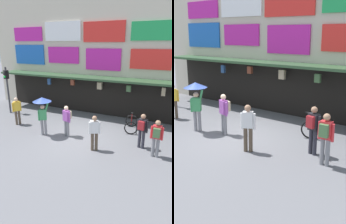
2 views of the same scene
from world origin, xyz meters
TOP-DOWN VIEW (x-y plane):
  - ground_plane at (0.00, 0.00)m, footprint 80.00×80.00m
  - shopfront at (-0.00, 4.57)m, footprint 18.00×2.60m
  - traffic_light_near at (-6.00, 1.51)m, footprint 0.30×0.34m
  - bicycle_parked at (2.52, 2.05)m, footprint 0.93×1.28m
  - pedestrian_in_black at (4.11, -0.34)m, footprint 0.53×0.35m
  - pedestrian_in_red at (-3.91, 0.04)m, footprint 0.38×0.45m
  - pedestrian_in_green at (1.52, -0.92)m, footprint 0.48×0.36m
  - pedestrian_in_yellow at (3.41, 0.21)m, footprint 0.52×0.41m
  - pedestrian_in_purple at (-0.36, -0.13)m, footprint 0.51×0.43m
  - pedestrian_with_umbrella at (-1.58, -0.52)m, footprint 0.96×0.96m

SIDE VIEW (x-z plane):
  - ground_plane at x=0.00m, z-range 0.00..0.00m
  - bicycle_parked at x=2.52m, z-range -0.13..0.92m
  - pedestrian_in_red at x=-3.91m, z-range 0.11..1.79m
  - pedestrian_in_green at x=1.52m, z-range 0.11..1.79m
  - pedestrian_in_black at x=4.11m, z-range 0.14..1.82m
  - pedestrian_in_yellow at x=3.41m, z-range 0.14..1.82m
  - pedestrian_in_purple at x=-0.36m, z-range 0.14..1.82m
  - pedestrian_with_umbrella at x=-1.58m, z-range 0.60..2.68m
  - traffic_light_near at x=-6.00m, z-range 0.54..3.74m
  - shopfront at x=0.00m, z-range -0.04..7.96m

